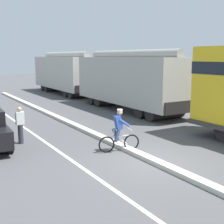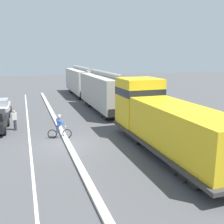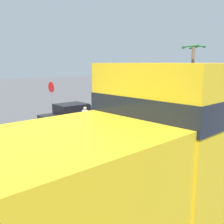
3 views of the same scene
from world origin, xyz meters
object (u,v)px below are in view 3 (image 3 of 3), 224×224
object	(u,v)px
parked_car_black	(73,116)
pedestrian_by_cars	(85,119)
locomotive	(42,220)
stop_sign	(51,94)
cyclist	(69,142)
parked_car_silver	(134,106)
palm_tree_near	(193,60)

from	to	relation	value
parked_car_black	pedestrian_by_cars	xyz separation A→B (m)	(1.49, -0.16, 0.03)
locomotive	stop_sign	bearing A→B (deg)	149.33
locomotive	cyclist	xyz separation A→B (m)	(-5.84, 4.38, -0.98)
parked_car_silver	stop_sign	world-z (taller)	stop_sign
locomotive	palm_tree_near	size ratio (longest dim) A/B	1.85
parked_car_black	pedestrian_by_cars	bearing A→B (deg)	-5.99
stop_sign	parked_car_black	bearing A→B (deg)	1.47
cyclist	stop_sign	world-z (taller)	stop_sign
locomotive	parked_car_silver	size ratio (longest dim) A/B	2.74
locomotive	parked_car_silver	world-z (taller)	locomotive
locomotive	palm_tree_near	xyz separation A→B (m)	(-12.61, 25.90, 2.65)
parked_car_black	palm_tree_near	distance (m)	18.68
stop_sign	pedestrian_by_cars	xyz separation A→B (m)	(4.01, -0.09, -1.18)
palm_tree_near	pedestrian_by_cars	world-z (taller)	palm_tree_near
stop_sign	palm_tree_near	xyz separation A→B (m)	(0.28, 18.25, 2.43)
stop_sign	locomotive	bearing A→B (deg)	-30.67
parked_car_black	palm_tree_near	size ratio (longest dim) A/B	0.68
cyclist	stop_sign	bearing A→B (deg)	155.13
cyclist	parked_car_silver	bearing A→B (deg)	116.33
pedestrian_by_cars	parked_car_silver	bearing A→B (deg)	103.96
palm_tree_near	pedestrian_by_cars	size ratio (longest dim) A/B	3.88
parked_car_black	stop_sign	size ratio (longest dim) A/B	1.48
stop_sign	pedestrian_by_cars	distance (m)	4.18
parked_car_black	palm_tree_near	world-z (taller)	palm_tree_near
cyclist	locomotive	bearing A→B (deg)	-36.86
parked_car_black	pedestrian_by_cars	size ratio (longest dim) A/B	2.64
parked_car_black	cyclist	bearing A→B (deg)	-36.34
parked_car_black	parked_car_silver	distance (m)	5.81
locomotive	pedestrian_by_cars	distance (m)	11.70
parked_car_black	palm_tree_near	xyz separation A→B (m)	(-2.24, 18.19, 3.63)
locomotive	palm_tree_near	world-z (taller)	palm_tree_near
cyclist	palm_tree_near	distance (m)	22.85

